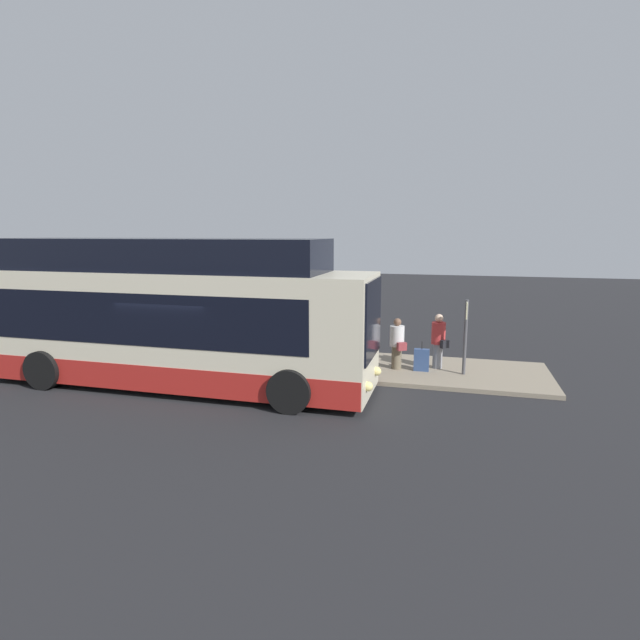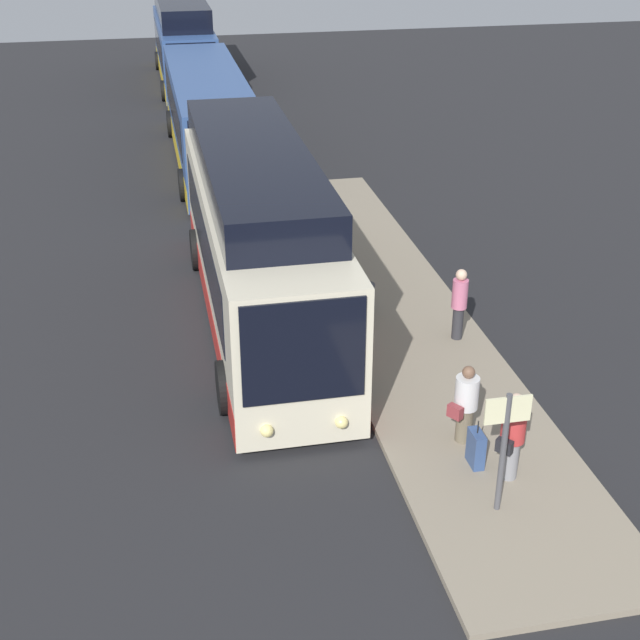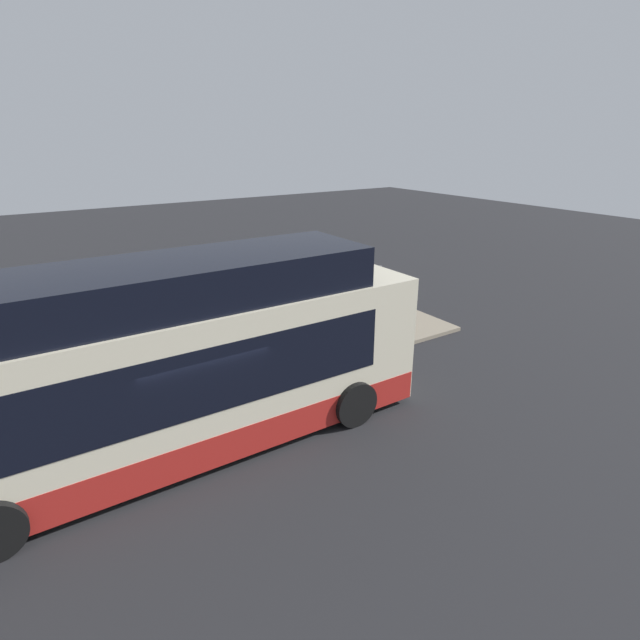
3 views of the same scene
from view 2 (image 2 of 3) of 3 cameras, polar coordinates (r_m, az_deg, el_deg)
name	(u,v)px [view 2 (image 2 of 3)]	position (r m, az deg, el deg)	size (l,w,h in m)	color
ground	(257,327)	(20.89, -4.06, -0.47)	(80.00, 80.00, 0.00)	#232326
platform	(393,312)	(21.47, 4.70, 0.50)	(20.00, 3.41, 0.13)	gray
bus_lead	(259,246)	(20.49, -3.93, 4.73)	(11.14, 2.79, 4.11)	beige
bus_second	(209,118)	(32.81, -7.13, 12.68)	(11.95, 2.76, 3.15)	#33518C
bus_third	(184,46)	(46.00, -8.72, 16.97)	(11.08, 2.72, 3.95)	#33518C
passenger_boarding	(512,434)	(15.62, 12.21, -7.15)	(0.66, 0.67, 1.69)	gray
passenger_waiting	(459,301)	(19.94, 8.91, 1.20)	(0.47, 0.47, 1.69)	#2D2D33
passenger_with_bags	(466,402)	(16.45, 9.30, -5.23)	(0.63, 0.70, 1.57)	#6B604C
suitcase	(476,448)	(16.13, 9.95, -8.10)	(0.45, 0.20, 0.91)	#334C7F
sign_post	(505,437)	(14.56, 11.75, -7.31)	(0.10, 0.77, 2.23)	#4C4C51
trash_bin	(366,297)	(21.32, 2.94, 1.51)	(0.44, 0.44, 0.65)	#3F3F44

